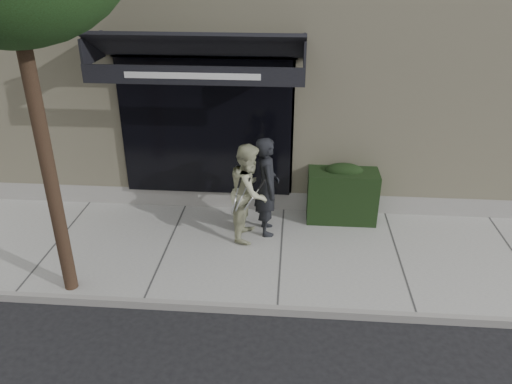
{
  "coord_description": "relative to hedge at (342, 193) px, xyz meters",
  "views": [
    {
      "loc": [
        0.15,
        -7.34,
        4.83
      ],
      "look_at": [
        -0.49,
        0.6,
        0.93
      ],
      "focal_mm": 35.0,
      "sensor_mm": 36.0,
      "label": 1
    }
  ],
  "objects": [
    {
      "name": "ground",
      "position": [
        -1.1,
        -1.25,
        -0.66
      ],
      "size": [
        80.0,
        80.0,
        0.0
      ],
      "primitive_type": "plane",
      "color": "black",
      "rests_on": "ground"
    },
    {
      "name": "curb",
      "position": [
        -1.1,
        -2.8,
        -0.59
      ],
      "size": [
        20.0,
        0.1,
        0.14
      ],
      "primitive_type": "cube",
      "color": "gray",
      "rests_on": "ground"
    },
    {
      "name": "pedestrian_front",
      "position": [
        -1.4,
        -0.62,
        0.37
      ],
      "size": [
        0.82,
        0.93,
        1.83
      ],
      "color": "black",
      "rests_on": "sidewalk"
    },
    {
      "name": "hedge",
      "position": [
        0.0,
        0.0,
        0.0
      ],
      "size": [
        1.3,
        0.7,
        1.14
      ],
      "color": "black",
      "rests_on": "sidewalk"
    },
    {
      "name": "building_facade",
      "position": [
        -1.11,
        3.71,
        2.08
      ],
      "size": [
        14.3,
        8.04,
        5.64
      ],
      "color": "beige",
      "rests_on": "ground"
    },
    {
      "name": "pedestrian_back",
      "position": [
        -1.7,
        -0.78,
        0.34
      ],
      "size": [
        0.73,
        0.9,
        1.76
      ],
      "color": "#BABB96",
      "rests_on": "sidewalk"
    },
    {
      "name": "sidewalk",
      "position": [
        -1.1,
        -1.25,
        -0.6
      ],
      "size": [
        20.0,
        3.0,
        0.12
      ],
      "primitive_type": "cube",
      "color": "gray",
      "rests_on": "ground"
    }
  ]
}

